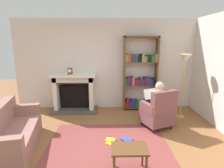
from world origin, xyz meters
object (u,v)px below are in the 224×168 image
object	(u,v)px
sofa_floral	(11,134)
fireplace	(74,91)
mantel_clock	(70,71)
side_table	(129,152)
armchair_reading	(159,112)
bookshelf	(140,76)
floor_lamp	(185,64)
seated_reader	(156,102)

from	to	relation	value
sofa_floral	fireplace	bearing A→B (deg)	-32.13
mantel_clock	side_table	xyz separation A→B (m)	(1.43, -2.74, -0.83)
mantel_clock	armchair_reading	world-z (taller)	mantel_clock
bookshelf	armchair_reading	bearing A→B (deg)	-79.84
armchair_reading	floor_lamp	bearing A→B (deg)	-163.13
mantel_clock	floor_lamp	world-z (taller)	floor_lamp
armchair_reading	floor_lamp	size ratio (longest dim) A/B	0.56
mantel_clock	sofa_floral	size ratio (longest dim) A/B	0.10
side_table	sofa_floral	bearing A→B (deg)	162.06
floor_lamp	fireplace	bearing A→B (deg)	167.88
mantel_clock	sofa_floral	world-z (taller)	mantel_clock
mantel_clock	sofa_floral	xyz separation A→B (m)	(-0.74, -2.03, -0.88)
sofa_floral	floor_lamp	size ratio (longest dim) A/B	1.05
fireplace	armchair_reading	distance (m)	2.57
sofa_floral	floor_lamp	world-z (taller)	floor_lamp
fireplace	mantel_clock	distance (m)	0.63
fireplace	side_table	world-z (taller)	fireplace
seated_reader	side_table	bearing A→B (deg)	40.43
seated_reader	sofa_floral	xyz separation A→B (m)	(-2.98, -0.94, -0.30)
fireplace	mantel_clock	size ratio (longest dim) A/B	7.49
mantel_clock	side_table	world-z (taller)	mantel_clock
mantel_clock	floor_lamp	xyz separation A→B (m)	(3.08, -0.55, 0.26)
floor_lamp	seated_reader	bearing A→B (deg)	-146.52
armchair_reading	sofa_floral	distance (m)	3.14
fireplace	side_table	distance (m)	3.15
side_table	floor_lamp	distance (m)	2.95
side_table	floor_lamp	size ratio (longest dim) A/B	0.32
fireplace	mantel_clock	world-z (taller)	mantel_clock
seated_reader	side_table	xyz separation A→B (m)	(-0.82, -1.64, -0.24)
armchair_reading	bookshelf	bearing A→B (deg)	-102.90
fireplace	side_table	size ratio (longest dim) A/B	2.43
bookshelf	floor_lamp	distance (m)	1.31
seated_reader	floor_lamp	size ratio (longest dim) A/B	0.66
armchair_reading	floor_lamp	xyz separation A→B (m)	(0.79, 0.66, 1.04)
armchair_reading	side_table	distance (m)	1.76
floor_lamp	mantel_clock	bearing A→B (deg)	169.96
mantel_clock	armchair_reading	bearing A→B (deg)	-27.75
mantel_clock	sofa_floral	distance (m)	2.34
fireplace	sofa_floral	world-z (taller)	fireplace
sofa_floral	floor_lamp	bearing A→B (deg)	-79.84
fireplace	floor_lamp	xyz separation A→B (m)	(3.00, -0.64, 0.87)
armchair_reading	seated_reader	size ratio (longest dim) A/B	0.85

